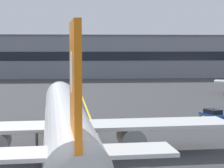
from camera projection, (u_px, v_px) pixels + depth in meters
name	position (u px, v px, depth m)	size (l,w,h in m)	color
taxiway_centreline	(91.00, 121.00, 58.21)	(0.30, 180.00, 0.01)	yellow
airliner_foreground	(65.00, 120.00, 39.64)	(32.24, 41.52, 11.65)	white
service_car_third	(213.00, 116.00, 58.08)	(3.09, 4.56, 1.79)	#2351A8
safety_cone_by_nose_gear	(71.00, 123.00, 55.10)	(0.44, 0.44, 0.55)	orange
terminal_building	(116.00, 56.00, 139.46)	(145.14, 12.40, 13.83)	gray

